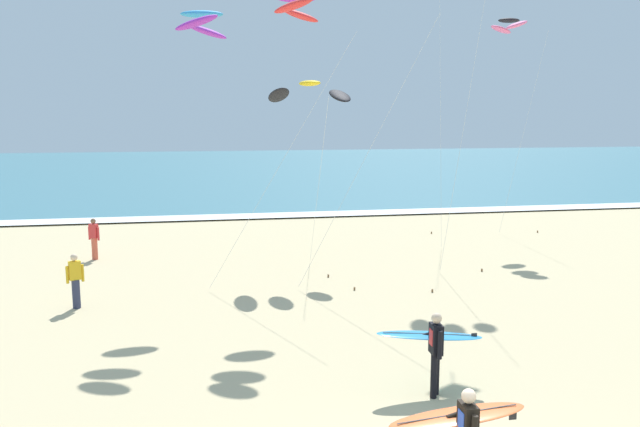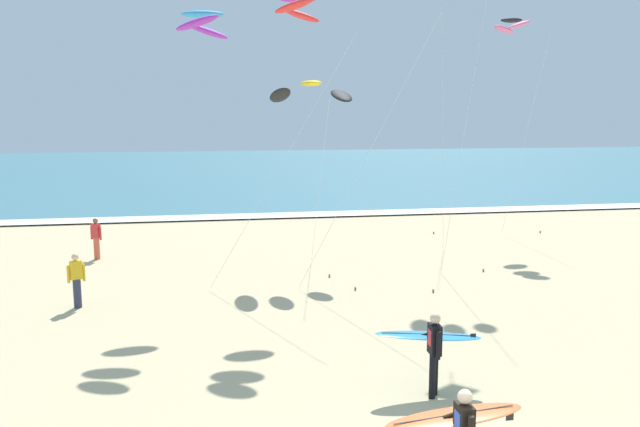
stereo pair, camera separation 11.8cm
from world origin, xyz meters
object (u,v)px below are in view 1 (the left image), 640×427
(kite_arc_golden_near, at_px, (310,92))
(bystander_red_top, at_px, (94,239))
(surfer_lead, at_px, (462,427))
(surfer_trailing, at_px, (433,342))
(kite_arc_cobalt_low, at_px, (202,23))
(kite_arc_violet_distant, at_px, (297,7))
(bystander_yellow_top, at_px, (75,281))
(kite_arc_charcoal_mid, at_px, (509,25))

(kite_arc_golden_near, height_order, bystander_red_top, kite_arc_golden_near)
(surfer_lead, height_order, surfer_trailing, same)
(kite_arc_cobalt_low, distance_m, kite_arc_violet_distant, 2.85)
(kite_arc_violet_distant, distance_m, bystander_yellow_top, 10.24)
(kite_arc_violet_distant, bearing_deg, kite_arc_cobalt_low, 173.69)
(surfer_trailing, distance_m, bystander_yellow_top, 10.78)
(kite_arc_cobalt_low, bearing_deg, kite_arc_charcoal_mid, 28.92)
(kite_arc_cobalt_low, height_order, bystander_red_top, kite_arc_cobalt_low)
(kite_arc_golden_near, bearing_deg, kite_arc_cobalt_low, -139.69)
(kite_arc_cobalt_low, height_order, bystander_yellow_top, kite_arc_cobalt_low)
(kite_arc_golden_near, distance_m, kite_arc_cobalt_low, 5.21)
(kite_arc_golden_near, height_order, bystander_yellow_top, kite_arc_golden_near)
(kite_arc_cobalt_low, relative_size, bystander_yellow_top, 5.35)
(surfer_lead, bearing_deg, bystander_red_top, 114.99)
(bystander_red_top, height_order, bystander_yellow_top, same)
(kite_arc_golden_near, relative_size, kite_arc_cobalt_low, 0.79)
(surfer_lead, xyz_separation_m, kite_arc_cobalt_low, (-3.54, 11.53, 7.10))
(kite_arc_cobalt_low, distance_m, bystander_yellow_top, 8.32)
(bystander_red_top, bearing_deg, kite_arc_cobalt_low, -50.80)
(kite_arc_golden_near, xyz_separation_m, kite_arc_charcoal_mid, (9.58, 4.19, 3.05))
(bystander_yellow_top, bearing_deg, kite_arc_cobalt_low, 15.82)
(surfer_lead, relative_size, bystander_red_top, 1.33)
(kite_arc_cobalt_low, bearing_deg, surfer_trailing, -62.12)
(kite_arc_charcoal_mid, bearing_deg, surfer_trailing, -120.00)
(kite_arc_charcoal_mid, height_order, kite_arc_cobalt_low, kite_arc_charcoal_mid)
(kite_arc_cobalt_low, relative_size, kite_arc_violet_distant, 0.95)
(surfer_lead, relative_size, kite_arc_cobalt_low, 0.25)
(surfer_lead, distance_m, kite_arc_cobalt_low, 14.00)
(surfer_trailing, bearing_deg, kite_arc_cobalt_low, 117.88)
(surfer_lead, distance_m, bystander_red_top, 18.51)
(kite_arc_violet_distant, relative_size, bystander_red_top, 5.65)
(surfer_lead, bearing_deg, kite_arc_charcoal_mid, 62.68)
(surfer_trailing, relative_size, kite_arc_golden_near, 0.33)
(kite_arc_charcoal_mid, bearing_deg, surfer_lead, -117.32)
(bystander_red_top, bearing_deg, kite_arc_golden_near, -14.68)
(kite_arc_cobalt_low, xyz_separation_m, bystander_red_top, (-4.28, 5.24, -7.33))
(surfer_trailing, distance_m, kite_arc_cobalt_low, 11.67)
(surfer_trailing, height_order, bystander_yellow_top, surfer_trailing)
(kite_arc_charcoal_mid, distance_m, bystander_red_top, 19.65)
(surfer_trailing, xyz_separation_m, bystander_yellow_top, (-8.10, 7.11, -0.23))
(surfer_lead, bearing_deg, kite_arc_violet_distant, 93.85)
(kite_arc_charcoal_mid, xyz_separation_m, kite_arc_cobalt_low, (-13.29, -7.34, -1.20))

